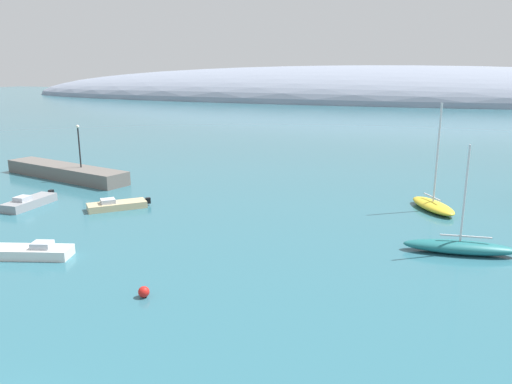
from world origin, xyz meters
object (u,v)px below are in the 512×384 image
(motorboat_white_foreground, at_px, (32,252))
(motorboat_grey_outer, at_px, (29,202))
(sailboat_yellow_mid_mooring, at_px, (433,205))
(harbor_lamp_post, at_px, (79,142))
(sailboat_teal_near_shore, at_px, (460,247))
(mooring_buoy_red, at_px, (144,292))
(motorboat_sand_alongside_breakwater, at_px, (117,205))

(motorboat_white_foreground, distance_m, motorboat_grey_outer, 13.80)
(sailboat_yellow_mid_mooring, xyz_separation_m, harbor_lamp_post, (-37.44, -0.72, 3.89))
(sailboat_teal_near_shore, height_order, motorboat_grey_outer, sailboat_teal_near_shore)
(motorboat_grey_outer, bearing_deg, mooring_buoy_red, 56.19)
(sailboat_yellow_mid_mooring, height_order, motorboat_sand_alongside_breakwater, sailboat_yellow_mid_mooring)
(motorboat_white_foreground, height_order, motorboat_grey_outer, motorboat_grey_outer)
(motorboat_grey_outer, relative_size, mooring_buoy_red, 9.25)
(sailboat_yellow_mid_mooring, bearing_deg, mooring_buoy_red, -62.56)
(sailboat_teal_near_shore, height_order, harbor_lamp_post, sailboat_teal_near_shore)
(motorboat_grey_outer, relative_size, harbor_lamp_post, 1.21)
(motorboat_sand_alongside_breakwater, relative_size, harbor_lamp_post, 1.03)
(motorboat_white_foreground, xyz_separation_m, motorboat_sand_alongside_breakwater, (-1.83, 11.93, -0.04))
(harbor_lamp_post, bearing_deg, mooring_buoy_red, -45.24)
(motorboat_sand_alongside_breakwater, distance_m, harbor_lamp_post, 14.40)
(sailboat_yellow_mid_mooring, bearing_deg, harbor_lamp_post, -120.13)
(motorboat_grey_outer, xyz_separation_m, harbor_lamp_post, (-2.91, 10.75, 3.98))
(sailboat_yellow_mid_mooring, xyz_separation_m, motorboat_grey_outer, (-34.53, -11.47, -0.09))
(motorboat_white_foreground, height_order, motorboat_sand_alongside_breakwater, motorboat_white_foreground)
(motorboat_sand_alongside_breakwater, bearing_deg, sailboat_teal_near_shore, 132.22)
(motorboat_grey_outer, height_order, harbor_lamp_post, harbor_lamp_post)
(motorboat_sand_alongside_breakwater, height_order, mooring_buoy_red, motorboat_sand_alongside_breakwater)
(motorboat_grey_outer, xyz_separation_m, mooring_buoy_red, (20.02, -12.37, -0.11))
(harbor_lamp_post, bearing_deg, sailboat_teal_near_shore, -14.27)
(sailboat_yellow_mid_mooring, height_order, mooring_buoy_red, sailboat_yellow_mid_mooring)
(sailboat_teal_near_shore, bearing_deg, motorboat_sand_alongside_breakwater, -10.18)
(sailboat_yellow_mid_mooring, relative_size, motorboat_white_foreground, 1.64)
(motorboat_grey_outer, bearing_deg, sailboat_yellow_mid_mooring, 106.29)
(sailboat_yellow_mid_mooring, relative_size, harbor_lamp_post, 1.98)
(motorboat_grey_outer, distance_m, harbor_lamp_post, 11.83)
(sailboat_teal_near_shore, distance_m, motorboat_grey_outer, 36.42)
(motorboat_white_foreground, xyz_separation_m, mooring_buoy_red, (10.30, -2.58, -0.07))
(motorboat_sand_alongside_breakwater, distance_m, motorboat_grey_outer, 8.18)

